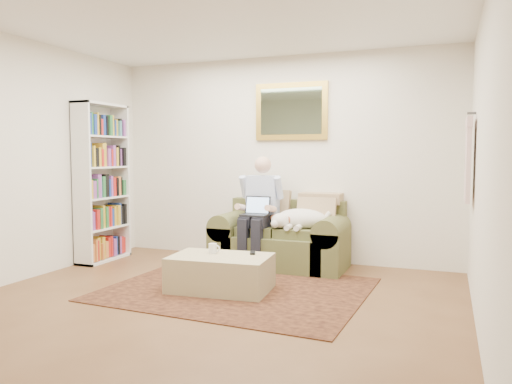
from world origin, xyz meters
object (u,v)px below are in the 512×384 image
Objects in this scene: laptop at (256,210)px; seated_man at (258,212)px; sofa at (281,244)px; bookshelf at (102,183)px; sleeping_dog at (302,219)px; coffee_mug at (213,248)px; ottoman at (221,273)px.

seated_man is at bearing 90.00° from laptop.
sofa is 0.79× the size of bookshelf.
sleeping_dog is at bearing 7.13° from seated_man.
seated_man reaches higher than sofa.
sofa is at bearing 31.45° from seated_man.
sofa is 1.22m from coffee_mug.
seated_man is 0.07m from laptop.
bookshelf is (-2.53, -0.38, 0.39)m from sleeping_dog.
coffee_mug is at bearing 146.92° from ottoman.
ottoman is (0.02, -1.10, -0.49)m from seated_man.
laptop is (-0.24, -0.21, 0.43)m from sofa.
sleeping_dog is 1.27m from coffee_mug.
bookshelf is (-2.24, -0.46, 0.73)m from sofa.
sofa is 2.43× the size of sleeping_dog.
laptop is 0.15× the size of bookshelf.
sleeping_dog is at bearing 13.64° from laptop.
laptop is 1.16m from ottoman.
seated_man reaches higher than ottoman.
bookshelf is (-2.01, -0.32, 0.33)m from seated_man.
sofa is 2.40m from bookshelf.
ottoman is at bearing -99.87° from sofa.
ottoman is at bearing -33.08° from coffee_mug.
coffee_mug is at bearing -95.99° from seated_man.
bookshelf reaches higher than laptop.
ottoman is 0.49× the size of bookshelf.
sofa is 1.19× the size of seated_man.
sleeping_dog is (0.52, 0.07, -0.06)m from seated_man.
laptop reaches higher than sofa.
sofa is 0.44m from sleeping_dog.
bookshelf reaches higher than sofa.
sleeping_dog is 0.67× the size of ottoman.
coffee_mug is (-0.34, -1.16, 0.13)m from sofa.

